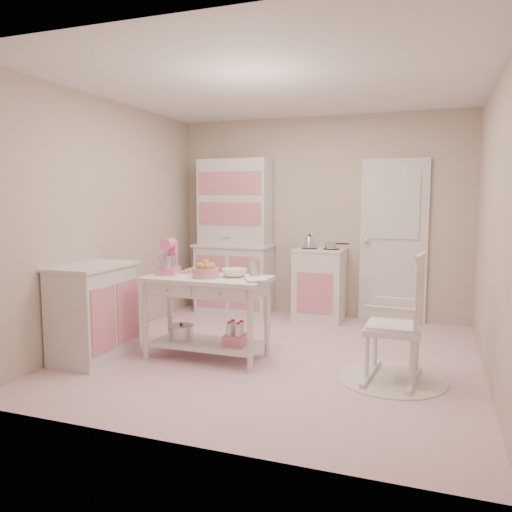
{
  "coord_description": "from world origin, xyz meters",
  "views": [
    {
      "loc": [
        1.44,
        -4.56,
        1.54
      ],
      "look_at": [
        -0.29,
        0.24,
        0.96
      ],
      "focal_mm": 35.0,
      "sensor_mm": 36.0,
      "label": 1
    }
  ],
  "objects_px": {
    "hutch": "(234,236)",
    "stand_mixer": "(168,257)",
    "stove": "(320,285)",
    "base_cabinet": "(94,312)",
    "rocking_chair": "(394,317)",
    "bread_basket": "(206,273)",
    "work_table": "(207,317)"
  },
  "relations": [
    {
      "from": "hutch",
      "to": "bread_basket",
      "type": "distance_m",
      "value": 2.05
    },
    {
      "from": "bread_basket",
      "to": "work_table",
      "type": "bearing_deg",
      "value": 111.8
    },
    {
      "from": "bread_basket",
      "to": "rocking_chair",
      "type": "bearing_deg",
      "value": 1.24
    },
    {
      "from": "stand_mixer",
      "to": "bread_basket",
      "type": "bearing_deg",
      "value": -20.71
    },
    {
      "from": "hutch",
      "to": "rocking_chair",
      "type": "distance_m",
      "value": 3.01
    },
    {
      "from": "stove",
      "to": "work_table",
      "type": "height_order",
      "value": "stove"
    },
    {
      "from": "hutch",
      "to": "stove",
      "type": "xyz_separation_m",
      "value": [
        1.2,
        -0.05,
        -0.58
      ]
    },
    {
      "from": "work_table",
      "to": "stand_mixer",
      "type": "relative_size",
      "value": 3.53
    },
    {
      "from": "rocking_chair",
      "to": "bread_basket",
      "type": "xyz_separation_m",
      "value": [
        -1.73,
        -0.04,
        0.3
      ]
    },
    {
      "from": "stove",
      "to": "stand_mixer",
      "type": "height_order",
      "value": "stand_mixer"
    },
    {
      "from": "stove",
      "to": "stand_mixer",
      "type": "xyz_separation_m",
      "value": [
        -1.12,
        -1.85,
        0.51
      ]
    },
    {
      "from": "stove",
      "to": "rocking_chair",
      "type": "relative_size",
      "value": 0.84
    },
    {
      "from": "stove",
      "to": "rocking_chair",
      "type": "bearing_deg",
      "value": -60.75
    },
    {
      "from": "hutch",
      "to": "work_table",
      "type": "height_order",
      "value": "hutch"
    },
    {
      "from": "base_cabinet",
      "to": "rocking_chair",
      "type": "bearing_deg",
      "value": 7.91
    },
    {
      "from": "hutch",
      "to": "bread_basket",
      "type": "xyz_separation_m",
      "value": [
        0.52,
        -1.97,
        -0.19
      ]
    },
    {
      "from": "base_cabinet",
      "to": "work_table",
      "type": "height_order",
      "value": "base_cabinet"
    },
    {
      "from": "stove",
      "to": "base_cabinet",
      "type": "bearing_deg",
      "value": -126.93
    },
    {
      "from": "rocking_chair",
      "to": "stand_mixer",
      "type": "relative_size",
      "value": 3.24
    },
    {
      "from": "rocking_chair",
      "to": "base_cabinet",
      "type": "bearing_deg",
      "value": -167.15
    },
    {
      "from": "stove",
      "to": "base_cabinet",
      "type": "xyz_separation_m",
      "value": [
        -1.71,
        -2.27,
        0.0
      ]
    },
    {
      "from": "hutch",
      "to": "stand_mixer",
      "type": "distance_m",
      "value": 1.91
    },
    {
      "from": "work_table",
      "to": "bread_basket",
      "type": "bearing_deg",
      "value": -68.2
    },
    {
      "from": "stove",
      "to": "base_cabinet",
      "type": "relative_size",
      "value": 1.0
    },
    {
      "from": "stove",
      "to": "rocking_chair",
      "type": "xyz_separation_m",
      "value": [
        1.06,
        -1.89,
        0.09
      ]
    },
    {
      "from": "hutch",
      "to": "rocking_chair",
      "type": "bearing_deg",
      "value": -40.64
    },
    {
      "from": "base_cabinet",
      "to": "work_table",
      "type": "relative_size",
      "value": 0.77
    },
    {
      "from": "stand_mixer",
      "to": "rocking_chair",
      "type": "bearing_deg",
      "value": -12.52
    },
    {
      "from": "work_table",
      "to": "bread_basket",
      "type": "height_order",
      "value": "bread_basket"
    },
    {
      "from": "base_cabinet",
      "to": "work_table",
      "type": "xyz_separation_m",
      "value": [
        1.01,
        0.4,
        -0.06
      ]
    },
    {
      "from": "hutch",
      "to": "stand_mixer",
      "type": "xyz_separation_m",
      "value": [
        0.08,
        -1.9,
        -0.07
      ]
    },
    {
      "from": "base_cabinet",
      "to": "stand_mixer",
      "type": "height_order",
      "value": "stand_mixer"
    }
  ]
}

